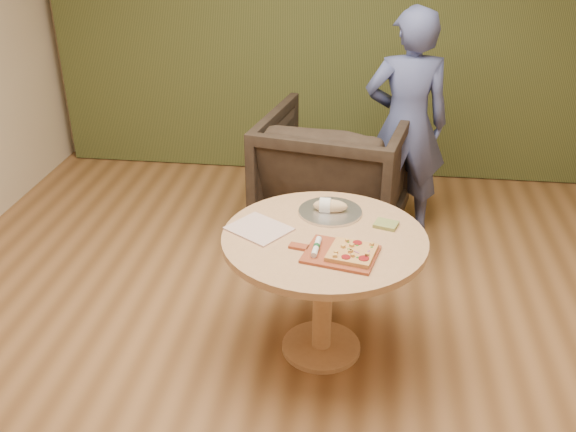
% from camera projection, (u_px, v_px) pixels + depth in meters
% --- Properties ---
extents(room_shell, '(5.04, 6.04, 2.84)m').
position_uv_depth(room_shell, '(276.00, 134.00, 2.86)').
color(room_shell, '#96653C').
rests_on(room_shell, ground).
extents(curtain, '(4.80, 0.14, 2.78)m').
position_uv_depth(curtain, '(326.00, 15.00, 5.41)').
color(curtain, '#373E1C').
rests_on(curtain, ground).
extents(pedestal_table, '(1.08, 1.08, 0.75)m').
position_uv_depth(pedestal_table, '(324.00, 258.00, 3.43)').
color(pedestal_table, tan).
rests_on(pedestal_table, ground).
extents(pizza_paddle, '(0.47, 0.35, 0.01)m').
position_uv_depth(pizza_paddle, '(339.00, 254.00, 3.19)').
color(pizza_paddle, '#9A4227').
rests_on(pizza_paddle, pedestal_table).
extents(flatbread_pizza, '(0.26, 0.26, 0.04)m').
position_uv_depth(flatbread_pizza, '(352.00, 252.00, 3.16)').
color(flatbread_pizza, tan).
rests_on(flatbread_pizza, pizza_paddle).
extents(cutlery_roll, '(0.04, 0.20, 0.03)m').
position_uv_depth(cutlery_roll, '(316.00, 247.00, 3.20)').
color(cutlery_roll, silver).
rests_on(cutlery_roll, pizza_paddle).
extents(newspaper, '(0.39, 0.37, 0.01)m').
position_uv_depth(newspaper, '(259.00, 229.00, 3.42)').
color(newspaper, white).
rests_on(newspaper, pedestal_table).
extents(serving_tray, '(0.36, 0.36, 0.02)m').
position_uv_depth(serving_tray, '(330.00, 212.00, 3.59)').
color(serving_tray, silver).
rests_on(serving_tray, pedestal_table).
extents(bread_roll, '(0.19, 0.09, 0.09)m').
position_uv_depth(bread_roll, '(329.00, 206.00, 3.58)').
color(bread_roll, '#D5B382').
rests_on(bread_roll, serving_tray).
extents(green_packet, '(0.14, 0.13, 0.02)m').
position_uv_depth(green_packet, '(386.00, 224.00, 3.45)').
color(green_packet, olive).
rests_on(green_packet, pedestal_table).
extents(armchair, '(1.17, 1.12, 1.04)m').
position_uv_depth(armchair, '(335.00, 168.00, 4.74)').
color(armchair, black).
rests_on(armchair, ground).
extents(person_standing, '(0.66, 0.48, 1.68)m').
position_uv_depth(person_standing, '(406.00, 125.00, 4.62)').
color(person_standing, '#434C81').
rests_on(person_standing, ground).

